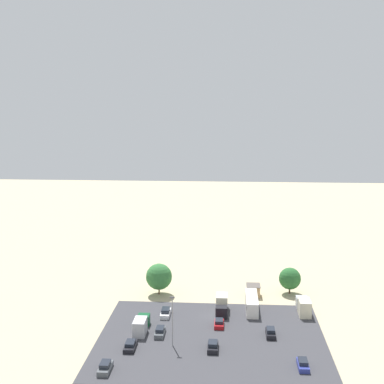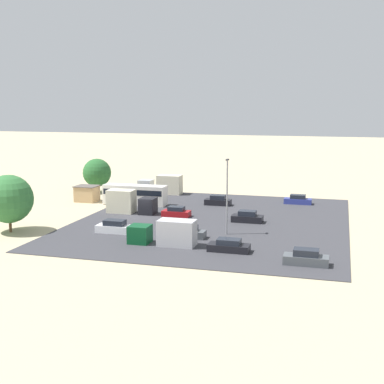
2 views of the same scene
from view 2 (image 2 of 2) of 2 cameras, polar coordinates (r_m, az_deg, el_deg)
The scene contains 18 objects.
ground_plane at distance 78.90m, azimuth -5.38°, elevation -2.65°, with size 400.00×400.00×0.00m, color tan.
parking_lot_surface at distance 75.75m, azimuth 2.26°, elevation -3.10°, with size 44.08×37.02×0.08m.
shed_building at distance 92.21m, azimuth -11.14°, elevation -0.16°, with size 3.26×3.72×2.69m.
bus at distance 87.78m, azimuth -6.10°, elevation -0.22°, with size 2.62×10.48×3.21m.
parked_car_0 at distance 66.25m, azimuth -0.56°, elevation -4.31°, with size 1.79×4.64×1.58m.
parked_car_1 at distance 60.33m, azimuth 3.95°, elevation -5.78°, with size 1.97×4.67×1.43m.
parked_car_2 at distance 69.45m, azimuth -8.24°, elevation -3.74°, with size 1.93×4.75×1.65m.
parked_car_3 at distance 75.09m, azimuth 5.92°, elevation -2.70°, with size 1.98×4.31×1.61m.
parked_car_4 at distance 89.76m, azimuth 11.23°, elevation -0.84°, with size 1.81×4.46×1.52m.
parked_car_5 at distance 56.62m, azimuth 12.06°, elevation -6.91°, with size 1.89×4.60×1.65m.
parked_car_6 at distance 78.45m, azimuth -1.69°, elevation -2.17°, with size 1.92×4.10×1.46m.
parked_car_7 at distance 87.08m, azimuth 2.78°, elevation -0.96°, with size 1.84×4.24×1.63m.
parked_truck_0 at distance 62.77m, azimuth -2.76°, elevation -4.42°, with size 2.39×8.00×3.04m.
parked_truck_1 at distance 81.20m, azimuth -6.76°, elevation -1.12°, with size 2.50×7.44×3.48m.
parked_truck_2 at distance 97.87m, azimuth -3.13°, elevation 0.74°, with size 2.49×7.98×3.45m.
tree_near_shed at distance 72.49m, azimuth -18.95°, elevation -0.70°, with size 6.25×6.25×7.49m.
tree_apron_mid at distance 100.67m, azimuth -10.10°, elevation 2.04°, with size 5.24×5.24×6.35m.
light_pole_lot_centre at distance 67.08m, azimuth 3.76°, elevation -0.16°, with size 0.90×0.28×9.60m.
Camera 2 is at (71.91, 27.91, 16.57)m, focal length 50.00 mm.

